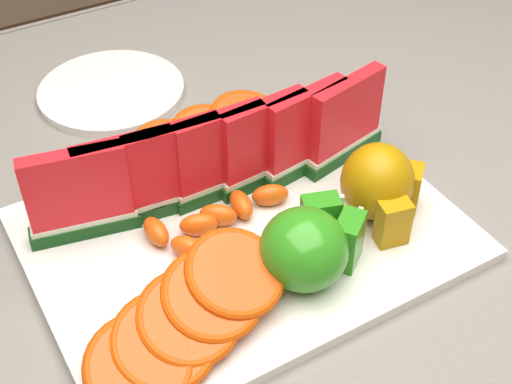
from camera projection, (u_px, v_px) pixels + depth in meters
name	position (u px, v px, depth m)	size (l,w,h in m)	color
table	(164.00, 332.00, 0.74)	(1.40, 0.90, 0.75)	#472D19
tablecloth	(158.00, 293.00, 0.70)	(1.53, 1.03, 0.20)	gray
platter	(244.00, 234.00, 0.69)	(0.40, 0.30, 0.01)	silver
apple_cluster	(309.00, 246.00, 0.63)	(0.11, 0.09, 0.07)	#1A8718
pear_cluster	(380.00, 185.00, 0.68)	(0.09, 0.09, 0.08)	#9F850B
side_plate	(111.00, 91.00, 0.88)	(0.20, 0.20, 0.01)	silver
watermelon_row	(221.00, 157.00, 0.70)	(0.39, 0.07, 0.10)	#0A3F12
orange_fan_front	(189.00, 317.00, 0.58)	(0.21, 0.14, 0.06)	red
orange_fan_back	(170.00, 152.00, 0.75)	(0.29, 0.12, 0.05)	red
tangerine_segments	(213.00, 219.00, 0.68)	(0.15, 0.07, 0.02)	orange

